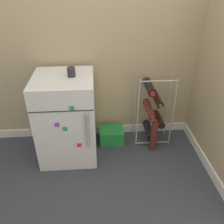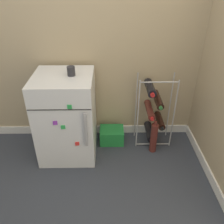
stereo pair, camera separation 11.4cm
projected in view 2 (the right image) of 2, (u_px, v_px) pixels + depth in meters
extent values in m
plane|color=#333842|center=(94.00, 169.00, 2.20)|extent=(14.00, 14.00, 0.00)
cube|color=tan|center=(92.00, 15.00, 2.07)|extent=(7.06, 0.06, 2.50)
cube|color=white|center=(96.00, 129.00, 2.66)|extent=(7.06, 0.01, 0.09)
cube|color=silver|center=(67.00, 116.00, 2.22)|extent=(0.52, 0.52, 0.81)
cube|color=#2D2D2D|center=(59.00, 110.00, 1.88)|extent=(0.51, 0.00, 0.01)
cube|color=#9E9EA3|center=(86.00, 130.00, 1.97)|extent=(0.02, 0.02, 0.33)
cube|color=green|center=(70.00, 107.00, 1.87)|extent=(0.04, 0.01, 0.04)
cube|color=purple|center=(55.00, 123.00, 1.94)|extent=(0.04, 0.01, 0.04)
cube|color=red|center=(77.00, 144.00, 2.06)|extent=(0.04, 0.01, 0.04)
cube|color=green|center=(63.00, 127.00, 1.97)|extent=(0.04, 0.01, 0.04)
cylinder|color=#B2B2B7|center=(138.00, 116.00, 2.30)|extent=(0.01, 0.01, 0.75)
cylinder|color=#B2B2B7|center=(174.00, 115.00, 2.30)|extent=(0.01, 0.01, 0.75)
cylinder|color=#B2B2B7|center=(136.00, 107.00, 2.45)|extent=(0.01, 0.01, 0.75)
cylinder|color=#B2B2B7|center=(170.00, 106.00, 2.45)|extent=(0.01, 0.01, 0.75)
cylinder|color=#B2B2B7|center=(153.00, 144.00, 2.48)|extent=(0.35, 0.01, 0.01)
cylinder|color=#B2B2B7|center=(160.00, 82.00, 2.11)|extent=(0.35, 0.01, 0.01)
cylinder|color=black|center=(149.00, 131.00, 2.51)|extent=(0.08, 0.28, 0.08)
cylinder|color=black|center=(152.00, 140.00, 2.38)|extent=(0.04, 0.02, 0.04)
cylinder|color=black|center=(160.00, 120.00, 2.44)|extent=(0.07, 0.26, 0.07)
cylinder|color=black|center=(162.00, 128.00, 2.32)|extent=(0.03, 0.02, 0.03)
cylinder|color=#56231E|center=(150.00, 110.00, 2.37)|extent=(0.07, 0.31, 0.07)
cylinder|color=red|center=(152.00, 119.00, 2.23)|extent=(0.03, 0.02, 0.03)
cylinder|color=black|center=(158.00, 99.00, 2.31)|extent=(0.07, 0.30, 0.07)
cylinder|color=#2D7033|center=(161.00, 108.00, 2.17)|extent=(0.03, 0.02, 0.03)
cylinder|color=black|center=(150.00, 88.00, 2.24)|extent=(0.08, 0.27, 0.08)
cylinder|color=red|center=(153.00, 95.00, 2.11)|extent=(0.04, 0.02, 0.04)
cube|color=#1E7F38|center=(112.00, 135.00, 2.51)|extent=(0.25, 0.20, 0.16)
cylinder|color=#28282D|center=(71.00, 71.00, 2.00)|extent=(0.07, 0.07, 0.08)
cylinder|color=#56231E|center=(154.00, 138.00, 2.34)|extent=(0.07, 0.07, 0.32)
cylinder|color=#56231E|center=(155.00, 123.00, 2.25)|extent=(0.03, 0.03, 0.04)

